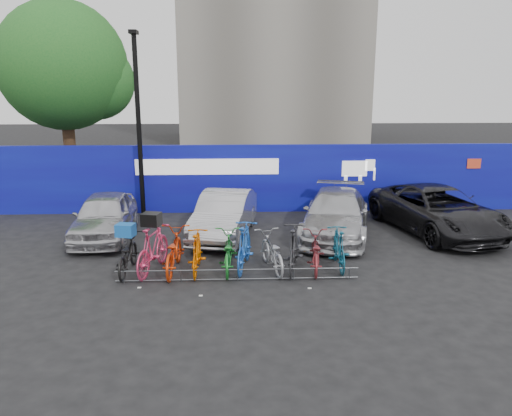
{
  "coord_description": "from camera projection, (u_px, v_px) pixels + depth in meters",
  "views": [
    {
      "loc": [
        -0.04,
        -11.4,
        4.37
      ],
      "look_at": [
        0.54,
        2.0,
        1.1
      ],
      "focal_mm": 35.0,
      "sensor_mm": 36.0,
      "label": 1
    }
  ],
  "objects": [
    {
      "name": "hoarding",
      "position": [
        236.0,
        179.0,
        17.64
      ],
      "size": [
        22.0,
        0.18,
        2.4
      ],
      "color": "#0E0982",
      "rests_on": "ground"
    },
    {
      "name": "car_3",
      "position": [
        437.0,
        210.0,
        15.22
      ],
      "size": [
        3.35,
        5.45,
        1.41
      ],
      "primitive_type": "imported",
      "rotation": [
        0.0,
        0.0,
        0.21
      ],
      "color": "black",
      "rests_on": "ground"
    },
    {
      "name": "lamppost",
      "position": [
        138.0,
        121.0,
        16.43
      ],
      "size": [
        0.25,
        0.5,
        6.11
      ],
      "color": "black",
      "rests_on": "ground"
    },
    {
      "name": "bike_0",
      "position": [
        127.0,
        254.0,
        11.94
      ],
      "size": [
        0.65,
        1.76,
        0.92
      ],
      "primitive_type": "imported",
      "rotation": [
        0.0,
        0.0,
        3.12
      ],
      "color": "black",
      "rests_on": "ground"
    },
    {
      "name": "bike_7",
      "position": [
        293.0,
        249.0,
        12.06
      ],
      "size": [
        0.87,
        1.93,
        1.12
      ],
      "primitive_type": "imported",
      "rotation": [
        0.0,
        0.0,
        2.95
      ],
      "color": "#27282A",
      "rests_on": "ground"
    },
    {
      "name": "bike_3",
      "position": [
        197.0,
        252.0,
        11.94
      ],
      "size": [
        0.52,
        1.73,
        1.03
      ],
      "primitive_type": "imported",
      "rotation": [
        0.0,
        0.0,
        3.12
      ],
      "color": "#D95A00",
      "rests_on": "ground"
    },
    {
      "name": "bike_4",
      "position": [
        228.0,
        252.0,
        12.1
      ],
      "size": [
        0.66,
        1.82,
        0.95
      ],
      "primitive_type": "imported",
      "rotation": [
        0.0,
        0.0,
        3.12
      ],
      "color": "#1B7F28",
      "rests_on": "ground"
    },
    {
      "name": "bike_9",
      "position": [
        339.0,
        248.0,
        12.24
      ],
      "size": [
        0.54,
        1.71,
        1.02
      ],
      "primitive_type": "imported",
      "rotation": [
        0.0,
        0.0,
        3.11
      ],
      "color": "navy",
      "rests_on": "ground"
    },
    {
      "name": "cargo_topcase",
      "position": [
        151.0,
        219.0,
        11.79
      ],
      "size": [
        0.49,
        0.46,
        0.3
      ],
      "primitive_type": "cube",
      "rotation": [
        0.0,
        0.0,
        -0.24
      ],
      "color": "black",
      "rests_on": "bike_1"
    },
    {
      "name": "bike_2",
      "position": [
        173.0,
        251.0,
        11.99
      ],
      "size": [
        0.77,
        2.0,
        1.04
      ],
      "primitive_type": "imported",
      "rotation": [
        0.0,
        0.0,
        3.1
      ],
      "color": "red",
      "rests_on": "ground"
    },
    {
      "name": "tree",
      "position": [
        69.0,
        69.0,
        20.37
      ],
      "size": [
        5.4,
        5.2,
        7.8
      ],
      "color": "#382314",
      "rests_on": "ground"
    },
    {
      "name": "cargo_crate",
      "position": [
        126.0,
        230.0,
        11.8
      ],
      "size": [
        0.48,
        0.4,
        0.3
      ],
      "primitive_type": "cube",
      "rotation": [
        0.0,
        0.0,
        -0.2
      ],
      "color": "#1655A8",
      "rests_on": "bike_0"
    },
    {
      "name": "ground",
      "position": [
        238.0,
        272.0,
        12.1
      ],
      "size": [
        100.0,
        100.0,
        0.0
      ],
      "primitive_type": "plane",
      "color": "black",
      "rests_on": "ground"
    },
    {
      "name": "car_1",
      "position": [
        224.0,
        215.0,
        14.83
      ],
      "size": [
        2.11,
        4.21,
        1.32
      ],
      "primitive_type": "imported",
      "rotation": [
        0.0,
        0.0,
        -0.18
      ],
      "color": "#A7A7AC",
      "rests_on": "ground"
    },
    {
      "name": "car_2",
      "position": [
        336.0,
        214.0,
        14.91
      ],
      "size": [
        2.98,
        4.9,
        1.33
      ],
      "primitive_type": "imported",
      "rotation": [
        0.0,
        0.0,
        -0.26
      ],
      "color": "#B0B1B5",
      "rests_on": "ground"
    },
    {
      "name": "car_0",
      "position": [
        105.0,
        216.0,
        14.69
      ],
      "size": [
        1.77,
        3.98,
        1.33
      ],
      "primitive_type": "imported",
      "rotation": [
        0.0,
        0.0,
        0.05
      ],
      "color": "#BABABF",
      "rests_on": "ground"
    },
    {
      "name": "bike_rack",
      "position": [
        238.0,
        274.0,
        11.48
      ],
      "size": [
        5.6,
        0.03,
        0.3
      ],
      "color": "#595B60",
      "rests_on": "ground"
    },
    {
      "name": "bike_8",
      "position": [
        315.0,
        252.0,
        12.13
      ],
      "size": [
        0.83,
        1.81,
        0.92
      ],
      "primitive_type": "imported",
      "rotation": [
        0.0,
        0.0,
        3.01
      ],
      "color": "maroon",
      "rests_on": "ground"
    },
    {
      "name": "bike_1",
      "position": [
        153.0,
        249.0,
        11.96
      ],
      "size": [
        0.98,
        2.02,
        1.17
      ],
      "primitive_type": "imported",
      "rotation": [
        0.0,
        0.0,
        2.91
      ],
      "color": "#D73461",
      "rests_on": "ground"
    },
    {
      "name": "bike_5",
      "position": [
        244.0,
        246.0,
        12.18
      ],
      "size": [
        0.86,
        1.97,
        1.15
      ],
      "primitive_type": "imported",
      "rotation": [
        0.0,
        0.0,
        2.97
      ],
      "color": "blue",
      "rests_on": "ground"
    },
    {
      "name": "bike_6",
      "position": [
        272.0,
        252.0,
        12.12
      ],
      "size": [
        0.98,
        1.86,
        0.93
      ],
      "primitive_type": "imported",
      "rotation": [
        0.0,
        0.0,
        3.35
      ],
      "color": "#94969A",
      "rests_on": "ground"
    }
  ]
}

